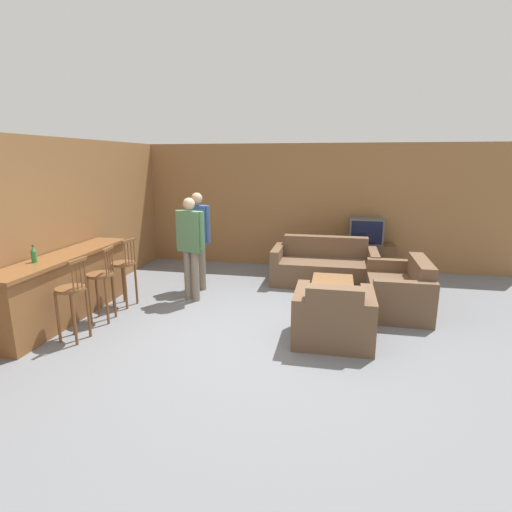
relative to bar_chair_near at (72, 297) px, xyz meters
name	(u,v)px	position (x,y,z in m)	size (l,w,h in m)	color
ground_plane	(254,335)	(2.24, 0.59, -0.59)	(24.00, 24.00, 0.00)	slate
wall_back	(289,206)	(2.24, 4.31, 0.71)	(9.40, 0.08, 2.60)	olive
wall_left	(93,217)	(-0.90, 1.95, 0.71)	(0.08, 8.72, 2.60)	olive
bar_counter	(66,287)	(-0.57, 0.63, -0.11)	(0.55, 2.59, 0.95)	brown
bar_chair_near	(72,297)	(0.00, 0.00, 0.00)	(0.39, 0.39, 1.09)	brown
bar_chair_mid	(101,282)	(0.00, 0.65, 0.00)	(0.41, 0.41, 1.09)	brown
bar_chair_far	(124,270)	(0.00, 1.28, 0.00)	(0.42, 0.42, 1.09)	brown
couch_far	(324,267)	(3.05, 3.10, -0.28)	(1.90, 0.93, 0.84)	brown
armchair_near	(333,319)	(3.26, 0.61, -0.28)	(0.99, 0.88, 0.82)	brown
loveseat_right	(400,291)	(4.25, 1.93, -0.28)	(0.85, 1.41, 0.81)	brown
coffee_table	(332,284)	(3.23, 1.96, -0.25)	(0.64, 0.86, 0.40)	brown
tv_unit	(364,258)	(3.83, 3.94, -0.28)	(1.15, 0.52, 0.62)	#513823
tv	(366,231)	(3.83, 3.94, 0.30)	(0.66, 0.44, 0.52)	#4C4C4C
bottle	(34,255)	(-0.65, 0.20, 0.47)	(0.07, 0.07, 0.23)	#2D7F3D
person_by_window	(198,235)	(0.88, 2.30, 0.40)	(0.49, 0.25, 1.72)	#756B5B
person_by_counter	(190,243)	(0.95, 1.73, 0.38)	(0.52, 0.26, 1.69)	#756B5B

